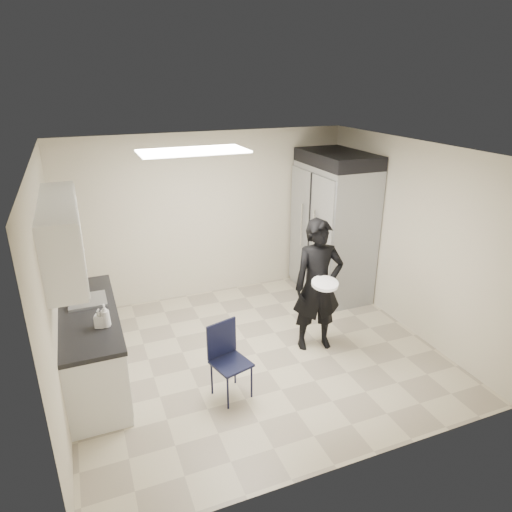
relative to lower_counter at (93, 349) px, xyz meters
name	(u,v)px	position (x,y,z in m)	size (l,w,h in m)	color
floor	(256,354)	(1.95, -0.20, -0.43)	(4.50, 4.50, 0.00)	#B3A98C
ceiling	(256,150)	(1.95, -0.20, 2.17)	(4.50, 4.50, 0.00)	silver
back_wall	(209,216)	(1.95, 1.80, 0.87)	(4.50, 4.50, 0.00)	#BFB99E
left_wall	(52,292)	(-0.30, -0.20, 0.87)	(4.00, 4.00, 0.00)	#BFB99E
right_wall	(409,238)	(4.20, -0.20, 0.87)	(4.00, 4.00, 0.00)	#BFB99E
ceiling_panel	(193,151)	(1.35, 0.20, 2.14)	(1.20, 0.60, 0.02)	white
lower_counter	(93,349)	(0.00, 0.00, 0.00)	(0.60, 1.90, 0.86)	silver
countertop	(87,314)	(0.00, 0.00, 0.46)	(0.64, 1.95, 0.05)	black
sink	(88,305)	(0.02, 0.25, 0.44)	(0.42, 0.40, 0.14)	gray
faucet	(68,296)	(-0.18, 0.25, 0.59)	(0.02, 0.02, 0.24)	silver
upper_cabinets	(62,235)	(-0.13, 0.00, 1.40)	(0.35, 1.80, 0.75)	silver
towel_dispenser	(59,224)	(-0.19, 1.15, 1.19)	(0.22, 0.30, 0.35)	black
notice_sticker_left	(54,295)	(-0.29, -0.10, 0.79)	(0.00, 0.12, 0.07)	yellow
notice_sticker_right	(54,291)	(-0.29, 0.10, 0.75)	(0.00, 0.12, 0.07)	yellow
commercial_fridge	(333,231)	(3.78, 1.07, 0.62)	(0.80, 1.35, 2.10)	gray
fridge_compressor	(338,159)	(3.78, 1.07, 1.77)	(0.80, 1.35, 0.20)	black
folding_chair	(231,364)	(1.39, -0.86, -0.01)	(0.37, 0.37, 0.84)	black
man_tuxedo	(318,286)	(2.76, -0.30, 0.44)	(0.64, 0.43, 1.75)	black
bucket_lid	(325,284)	(2.71, -0.54, 0.59)	(0.32, 0.32, 0.04)	white
soap_bottle_a	(105,316)	(0.18, -0.41, 0.61)	(0.10, 0.10, 0.26)	white
soap_bottle_b	(99,318)	(0.12, -0.40, 0.58)	(0.09, 0.09, 0.21)	#B2B2BE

